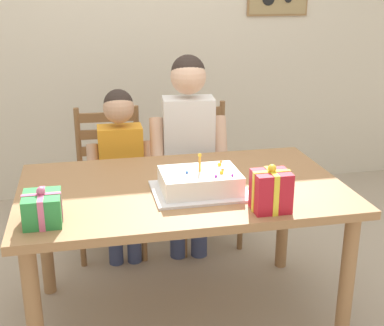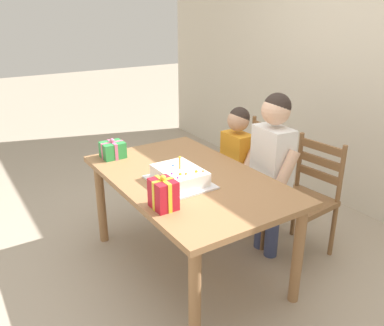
{
  "view_description": "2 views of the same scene",
  "coord_description": "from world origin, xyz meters",
  "px_view_note": "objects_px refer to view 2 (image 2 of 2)",
  "views": [
    {
      "loc": [
        -0.44,
        -2.31,
        1.67
      ],
      "look_at": [
        0.07,
        0.08,
        0.83
      ],
      "focal_mm": 48.92,
      "sensor_mm": 36.0,
      "label": 1
    },
    {
      "loc": [
        2.15,
        -1.35,
        1.85
      ],
      "look_at": [
        0.06,
        -0.0,
        0.87
      ],
      "focal_mm": 37.34,
      "sensor_mm": 36.0,
      "label": 2
    }
  ],
  "objects_px": {
    "gift_box_beside_cake": "(163,194)",
    "chair_left": "(252,173)",
    "chair_right": "(304,198)",
    "dining_table": "(188,188)",
    "gift_box_red_large": "(113,150)",
    "birthday_cake": "(180,176)",
    "child_older": "(272,161)",
    "child_younger": "(237,158)"
  },
  "relations": [
    {
      "from": "child_older",
      "to": "gift_box_beside_cake",
      "type": "bearing_deg",
      "value": -81.33
    },
    {
      "from": "birthday_cake",
      "to": "gift_box_beside_cake",
      "type": "relative_size",
      "value": 2.08
    },
    {
      "from": "gift_box_beside_cake",
      "to": "chair_left",
      "type": "bearing_deg",
      "value": 116.57
    },
    {
      "from": "dining_table",
      "to": "gift_box_beside_cake",
      "type": "xyz_separation_m",
      "value": [
        0.31,
        -0.36,
        0.18
      ]
    },
    {
      "from": "dining_table",
      "to": "gift_box_beside_cake",
      "type": "relative_size",
      "value": 7.36
    },
    {
      "from": "birthday_cake",
      "to": "gift_box_red_large",
      "type": "distance_m",
      "value": 0.72
    },
    {
      "from": "chair_left",
      "to": "chair_right",
      "type": "xyz_separation_m",
      "value": [
        0.61,
        -0.0,
        0.0
      ]
    },
    {
      "from": "birthday_cake",
      "to": "child_younger",
      "type": "relative_size",
      "value": 0.4
    },
    {
      "from": "gift_box_beside_cake",
      "to": "child_older",
      "type": "bearing_deg",
      "value": 98.67
    },
    {
      "from": "gift_box_beside_cake",
      "to": "child_younger",
      "type": "distance_m",
      "value": 1.16
    },
    {
      "from": "dining_table",
      "to": "birthday_cake",
      "type": "height_order",
      "value": "birthday_cake"
    },
    {
      "from": "gift_box_red_large",
      "to": "chair_left",
      "type": "bearing_deg",
      "value": 74.25
    },
    {
      "from": "birthday_cake",
      "to": "child_younger",
      "type": "xyz_separation_m",
      "value": [
        -0.31,
        0.74,
        -0.12
      ]
    },
    {
      "from": "child_older",
      "to": "birthday_cake",
      "type": "bearing_deg",
      "value": -97.53
    },
    {
      "from": "gift_box_red_large",
      "to": "chair_right",
      "type": "distance_m",
      "value": 1.53
    },
    {
      "from": "chair_left",
      "to": "child_older",
      "type": "bearing_deg",
      "value": -27.08
    },
    {
      "from": "chair_left",
      "to": "child_older",
      "type": "relative_size",
      "value": 0.71
    },
    {
      "from": "chair_right",
      "to": "child_older",
      "type": "relative_size",
      "value": 0.71
    },
    {
      "from": "dining_table",
      "to": "birthday_cake",
      "type": "relative_size",
      "value": 3.54
    },
    {
      "from": "gift_box_red_large",
      "to": "child_older",
      "type": "bearing_deg",
      "value": 49.29
    },
    {
      "from": "gift_box_red_large",
      "to": "chair_right",
      "type": "height_order",
      "value": "chair_right"
    },
    {
      "from": "gift_box_red_large",
      "to": "gift_box_beside_cake",
      "type": "relative_size",
      "value": 0.84
    },
    {
      "from": "dining_table",
      "to": "gift_box_red_large",
      "type": "bearing_deg",
      "value": -155.59
    },
    {
      "from": "chair_right",
      "to": "dining_table",
      "type": "bearing_deg",
      "value": -109.1
    },
    {
      "from": "gift_box_red_large",
      "to": "child_older",
      "type": "distance_m",
      "value": 1.22
    },
    {
      "from": "gift_box_beside_cake",
      "to": "child_younger",
      "type": "bearing_deg",
      "value": 119.24
    },
    {
      "from": "child_older",
      "to": "gift_box_red_large",
      "type": "bearing_deg",
      "value": -130.71
    },
    {
      "from": "chair_right",
      "to": "child_younger",
      "type": "height_order",
      "value": "child_younger"
    },
    {
      "from": "child_older",
      "to": "child_younger",
      "type": "bearing_deg",
      "value": 179.94
    },
    {
      "from": "birthday_cake",
      "to": "child_older",
      "type": "distance_m",
      "value": 0.74
    },
    {
      "from": "gift_box_red_large",
      "to": "chair_right",
      "type": "xyz_separation_m",
      "value": [
        0.94,
        1.16,
        -0.34
      ]
    },
    {
      "from": "gift_box_beside_cake",
      "to": "chair_right",
      "type": "bearing_deg",
      "value": 90.54
    },
    {
      "from": "gift_box_beside_cake",
      "to": "chair_left",
      "type": "distance_m",
      "value": 1.43
    },
    {
      "from": "gift_box_beside_cake",
      "to": "dining_table",
      "type": "bearing_deg",
      "value": 130.89
    },
    {
      "from": "chair_right",
      "to": "child_younger",
      "type": "relative_size",
      "value": 0.83
    },
    {
      "from": "child_older",
      "to": "child_younger",
      "type": "distance_m",
      "value": 0.42
    },
    {
      "from": "birthday_cake",
      "to": "dining_table",
      "type": "bearing_deg",
      "value": 122.39
    },
    {
      "from": "chair_left",
      "to": "dining_table",
      "type": "bearing_deg",
      "value": -70.8
    },
    {
      "from": "birthday_cake",
      "to": "child_younger",
      "type": "distance_m",
      "value": 0.81
    },
    {
      "from": "chair_right",
      "to": "chair_left",
      "type": "bearing_deg",
      "value": 179.99
    },
    {
      "from": "chair_left",
      "to": "child_older",
      "type": "height_order",
      "value": "child_older"
    },
    {
      "from": "child_older",
      "to": "child_younger",
      "type": "xyz_separation_m",
      "value": [
        -0.41,
        0.0,
        -0.11
      ]
    }
  ]
}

